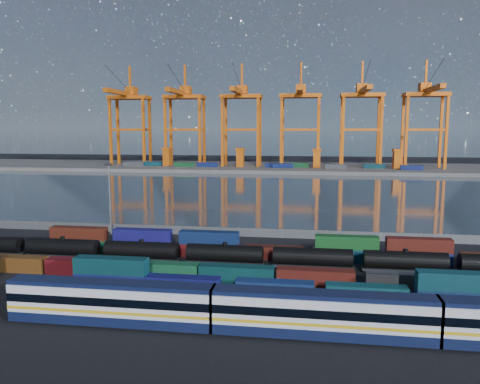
# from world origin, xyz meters

# --- Properties ---
(ground) EXTENTS (700.00, 700.00, 0.00)m
(ground) POSITION_xyz_m (0.00, 0.00, 0.00)
(ground) COLOR black
(ground) RESTS_ON ground
(harbor_water) EXTENTS (700.00, 700.00, 0.00)m
(harbor_water) POSITION_xyz_m (0.00, 105.00, 0.01)
(harbor_water) COLOR #323F49
(harbor_water) RESTS_ON ground
(far_quay) EXTENTS (700.00, 70.00, 2.00)m
(far_quay) POSITION_xyz_m (0.00, 210.00, 1.00)
(far_quay) COLOR #514F4C
(far_quay) RESTS_ON ground
(distant_mountains) EXTENTS (2470.00, 1100.00, 520.00)m
(distant_mountains) POSITION_xyz_m (63.02, 1600.00, 220.29)
(distant_mountains) COLOR #1E2630
(distant_mountains) RESTS_ON ground
(passenger_train) EXTENTS (78.38, 3.26, 5.59)m
(passenger_train) POSITION_xyz_m (17.49, -22.47, 2.81)
(passenger_train) COLOR silver
(passenger_train) RESTS_ON ground
(container_row_south) EXTENTS (138.49, 2.32, 4.94)m
(container_row_south) POSITION_xyz_m (10.35, -9.82, 2.06)
(container_row_south) COLOR #484A4D
(container_row_south) RESTS_ON ground
(container_row_mid) EXTENTS (142.05, 2.46, 2.62)m
(container_row_mid) POSITION_xyz_m (-1.01, -3.63, 1.31)
(container_row_mid) COLOR #3E4243
(container_row_mid) RESTS_ON ground
(container_row_north) EXTENTS (127.09, 2.32, 4.95)m
(container_row_north) POSITION_xyz_m (5.78, 10.38, 2.12)
(container_row_north) COLOR #14125B
(container_row_north) RESTS_ON ground
(tanker_string) EXTENTS (122.68, 3.05, 4.36)m
(tanker_string) POSITION_xyz_m (-6.73, 4.43, 2.19)
(tanker_string) COLOR black
(tanker_string) RESTS_ON ground
(waterfront_fence) EXTENTS (160.12, 0.12, 2.20)m
(waterfront_fence) POSITION_xyz_m (-0.00, 28.00, 1.00)
(waterfront_fence) COLOR #595B5E
(waterfront_fence) RESTS_ON ground
(yard_light_mast) EXTENTS (1.60, 0.40, 16.60)m
(yard_light_mast) POSITION_xyz_m (-30.00, 26.00, 9.30)
(yard_light_mast) COLOR slate
(yard_light_mast) RESTS_ON ground
(gantry_cranes) EXTENTS (199.17, 46.41, 62.85)m
(gantry_cranes) POSITION_xyz_m (-7.50, 203.33, 38.53)
(gantry_cranes) COLOR #D45A0E
(gantry_cranes) RESTS_ON ground
(quay_containers) EXTENTS (172.58, 10.99, 2.60)m
(quay_containers) POSITION_xyz_m (-11.00, 195.46, 3.30)
(quay_containers) COLOR navy
(quay_containers) RESTS_ON far_quay
(straddle_carriers) EXTENTS (140.00, 7.00, 11.10)m
(straddle_carriers) POSITION_xyz_m (-2.50, 200.00, 7.82)
(straddle_carriers) COLOR #D45A0E
(straddle_carriers) RESTS_ON far_quay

